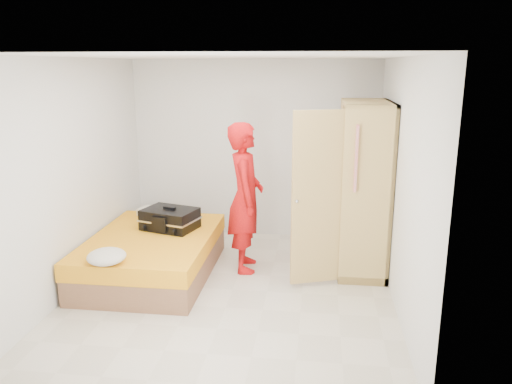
# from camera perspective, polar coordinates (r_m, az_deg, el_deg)

# --- Properties ---
(room) EXTENTS (4.00, 4.02, 2.60)m
(room) POSITION_cam_1_polar(r_m,az_deg,el_deg) (5.44, -2.85, 1.38)
(room) COLOR beige
(room) RESTS_ON ground
(bed) EXTENTS (1.42, 2.02, 0.50)m
(bed) POSITION_cam_1_polar(r_m,az_deg,el_deg) (6.31, -11.73, -7.06)
(bed) COLOR brown
(bed) RESTS_ON ground
(wardrobe) EXTENTS (1.14, 1.38, 2.10)m
(wardrobe) POSITION_cam_1_polar(r_m,az_deg,el_deg) (6.28, 11.75, 0.01)
(wardrobe) COLOR tan
(wardrobe) RESTS_ON ground
(person) EXTENTS (0.54, 0.74, 1.86)m
(person) POSITION_cam_1_polar(r_m,az_deg,el_deg) (6.15, -1.22, -0.64)
(person) COLOR red
(person) RESTS_ON ground
(suitcase) EXTENTS (0.77, 0.65, 0.29)m
(suitcase) POSITION_cam_1_polar(r_m,az_deg,el_deg) (6.41, -9.83, -3.06)
(suitcase) COLOR black
(suitcase) RESTS_ON bed
(round_cushion) EXTENTS (0.41, 0.41, 0.15)m
(round_cushion) POSITION_cam_1_polar(r_m,az_deg,el_deg) (5.48, -16.71, -7.08)
(round_cushion) COLOR beige
(round_cushion) RESTS_ON bed
(pillow) EXTENTS (0.56, 0.36, 0.09)m
(pillow) POSITION_cam_1_polar(r_m,az_deg,el_deg) (7.03, -11.15, -2.23)
(pillow) COLOR beige
(pillow) RESTS_ON bed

